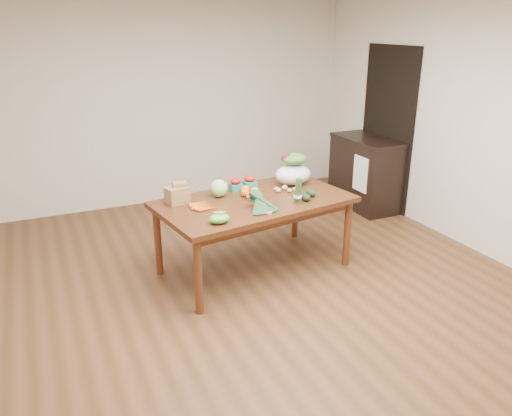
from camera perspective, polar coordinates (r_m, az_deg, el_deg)
name	(u,v)px	position (r m, az deg, el deg)	size (l,w,h in m)	color
floor	(270,297)	(4.64, 1.56, -10.08)	(6.00, 6.00, 0.00)	brown
room_walls	(271,153)	(4.12, 1.74, 6.32)	(5.02, 6.02, 2.70)	beige
dining_table	(254,235)	(4.96, -0.20, -3.10)	(1.84, 1.02, 0.75)	#462210
doorway_dark	(387,129)	(6.83, 14.74, 8.75)	(0.02, 1.00, 2.10)	black
cabinet	(365,173)	(6.84, 12.35, 3.97)	(0.52, 1.02, 0.94)	black
dish_towel	(360,174)	(6.48, 11.84, 3.82)	(0.02, 0.28, 0.45)	white
paper_bag	(177,194)	(4.75, -9.01, 1.64)	(0.27, 0.22, 0.19)	#946242
cabbage	(219,188)	(4.88, -4.27, 2.27)	(0.17, 0.17, 0.17)	#ADD97D
strawberry_basket_a	(236,186)	(5.06, -2.33, 2.56)	(0.11, 0.11, 0.10)	red
strawberry_basket_b	(250,183)	(5.12, -0.72, 2.84)	(0.12, 0.12, 0.11)	red
orange_a	(245,193)	(4.88, -1.28, 1.77)	(0.08, 0.08, 0.08)	#E9580E
orange_b	(245,190)	(4.97, -1.22, 2.13)	(0.08, 0.08, 0.08)	orange
orange_c	(255,192)	(4.90, -0.10, 1.89)	(0.09, 0.09, 0.09)	#E0590D
mandarin_cluster	(255,195)	(4.81, -0.10, 1.55)	(0.18, 0.18, 0.09)	orange
carrots	(202,206)	(4.63, -6.19, 0.23)	(0.22, 0.24, 0.03)	#D74F12
snap_pea_bag	(219,219)	(4.25, -4.22, -1.21)	(0.18, 0.14, 0.08)	#52B63D
kale_bunch	(263,203)	(4.50, 0.81, 0.62)	(0.32, 0.40, 0.16)	black
asparagus_bundle	(298,190)	(4.70, 4.80, 2.01)	(0.08, 0.08, 0.25)	#447E3A
potato_a	(278,190)	(5.01, 2.57, 2.04)	(0.06, 0.05, 0.05)	#DEC980
potato_b	(289,190)	(5.02, 3.84, 2.01)	(0.05, 0.04, 0.04)	tan
potato_c	(285,188)	(5.10, 3.31, 2.35)	(0.06, 0.05, 0.05)	#DAC27E
potato_d	(276,189)	(5.07, 2.30, 2.21)	(0.05, 0.04, 0.04)	tan
potato_e	(295,189)	(5.06, 4.43, 2.14)	(0.05, 0.04, 0.04)	tan
avocado_a	(306,197)	(4.79, 5.69, 1.22)	(0.07, 0.11, 0.07)	black
avocado_b	(311,193)	(4.91, 6.29, 1.72)	(0.08, 0.11, 0.08)	black
salad_bag	(293,171)	(5.24, 4.25, 4.29)	(0.39, 0.29, 0.30)	silver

